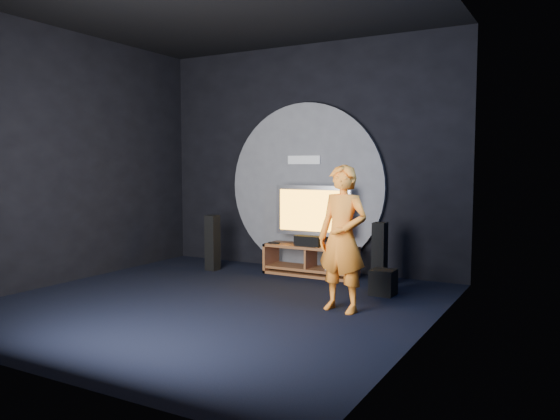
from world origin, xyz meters
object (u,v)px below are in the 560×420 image
object	(u,v)px
tower_speaker_right	(380,254)
player	(343,238)
subwoofer	(383,282)
media_console	(311,262)
tower_speaker_left	(213,243)
tv	(313,212)

from	to	relation	value
tower_speaker_right	player	size ratio (longest dim) A/B	0.52
subwoofer	media_console	bearing A→B (deg)	153.39
media_console	tower_speaker_left	xyz separation A→B (m)	(-1.53, -0.38, 0.24)
media_console	subwoofer	distance (m)	1.50
tower_speaker_right	tv	bearing A→B (deg)	168.72
tv	subwoofer	distance (m)	1.72
media_console	player	bearing A→B (deg)	-54.18
media_console	tower_speaker_right	distance (m)	1.15
tv	subwoofer	bearing A→B (deg)	-28.74
tower_speaker_left	tv	bearing A→B (deg)	16.36
subwoofer	tower_speaker_left	bearing A→B (deg)	174.18
tower_speaker_left	player	size ratio (longest dim) A/B	0.52
tower_speaker_right	subwoofer	world-z (taller)	tower_speaker_right
tv	player	distance (m)	2.07
media_console	tv	size ratio (longest dim) A/B	1.16
subwoofer	player	size ratio (longest dim) A/B	0.20
tower_speaker_left	subwoofer	xyz separation A→B (m)	(2.86, -0.29, -0.27)
tower_speaker_right	player	bearing A→B (deg)	-87.49
tv	tower_speaker_left	size ratio (longest dim) A/B	1.40
tower_speaker_left	subwoofer	distance (m)	2.89
subwoofer	player	distance (m)	1.18
tv	tower_speaker_right	xyz separation A→B (m)	(1.12, -0.22, -0.50)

